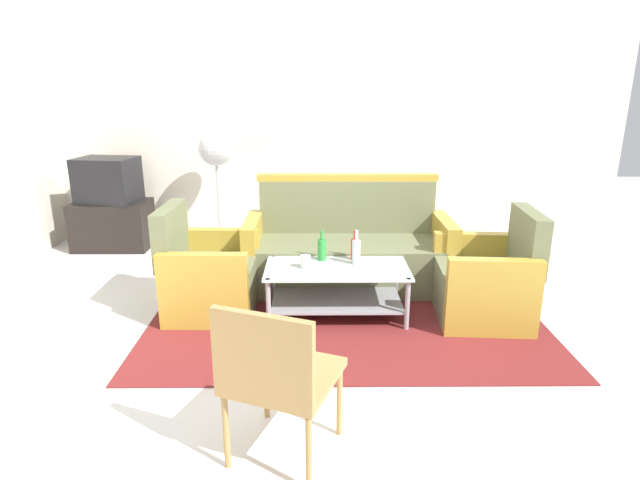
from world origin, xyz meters
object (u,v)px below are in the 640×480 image
(tv_stand, at_px, (113,225))
(wicker_chair, at_px, (276,372))
(couch, at_px, (348,252))
(coffee_table, at_px, (337,283))
(bottle_clear, at_px, (356,251))
(television, at_px, (108,180))
(bottle_red, at_px, (355,249))
(armchair_right, at_px, (487,283))
(cup, at_px, (306,262))
(pedestal_fan, at_px, (216,156))
(bottle_green, at_px, (322,249))
(armchair_left, at_px, (208,277))

(tv_stand, height_order, wicker_chair, wicker_chair)
(couch, height_order, wicker_chair, couch)
(coffee_table, relative_size, bottle_clear, 4.01)
(television, distance_m, wicker_chair, 4.02)
(bottle_red, xyz_separation_m, television, (-2.55, 1.63, 0.26))
(armchair_right, height_order, cup, armchair_right)
(armchair_right, bearing_deg, cup, 93.83)
(armchair_right, distance_m, bottle_red, 1.05)
(tv_stand, xyz_separation_m, pedestal_fan, (1.17, 0.05, 0.75))
(television, bearing_deg, couch, 165.11)
(couch, xyz_separation_m, bottle_green, (-0.24, -0.49, 0.19))
(cup, distance_m, television, 2.84)
(bottle_green, bearing_deg, bottle_clear, -21.13)
(cup, distance_m, tv_stand, 2.83)
(bottle_red, height_order, pedestal_fan, pedestal_fan)
(couch, xyz_separation_m, pedestal_fan, (-1.36, 1.19, 0.70))
(coffee_table, distance_m, tv_stand, 3.00)
(bottle_green, height_order, tv_stand, bottle_green)
(bottle_clear, relative_size, wicker_chair, 0.33)
(bottle_red, relative_size, pedestal_fan, 0.19)
(armchair_left, height_order, television, television)
(armchair_left, height_order, bottle_red, armchair_left)
(cup, height_order, pedestal_fan, pedestal_fan)
(bottle_green, height_order, cup, bottle_green)
(pedestal_fan, bearing_deg, bottle_green, -56.27)
(bottle_clear, distance_m, tv_stand, 3.10)
(armchair_right, height_order, tv_stand, armchair_right)
(armchair_left, distance_m, bottle_clear, 1.19)
(couch, height_order, armchair_right, couch)
(bottle_red, distance_m, television, 3.04)
(cup, bearing_deg, bottle_red, 26.47)
(armchair_left, relative_size, armchair_right, 1.00)
(armchair_right, distance_m, wicker_chair, 2.22)
(armchair_left, distance_m, cup, 0.81)
(armchair_left, bearing_deg, cup, 81.03)
(television, height_order, wicker_chair, television)
(couch, xyz_separation_m, armchair_right, (1.03, -0.69, -0.03))
(wicker_chair, bearing_deg, pedestal_fan, 125.57)
(bottle_red, height_order, cup, bottle_red)
(armchair_left, xyz_separation_m, bottle_red, (1.17, 0.05, 0.21))
(bottle_red, relative_size, bottle_green, 1.01)
(bottle_red, xyz_separation_m, pedestal_fan, (-1.38, 1.67, 0.51))
(armchair_right, distance_m, tv_stand, 4.00)
(television, bearing_deg, bottle_green, 153.90)
(tv_stand, bearing_deg, bottle_red, -32.47)
(couch, height_order, coffee_table, couch)
(bottle_clear, bearing_deg, television, 145.85)
(bottle_green, relative_size, television, 0.36)
(television, bearing_deg, coffee_table, 152.66)
(tv_stand, bearing_deg, cup, -40.00)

